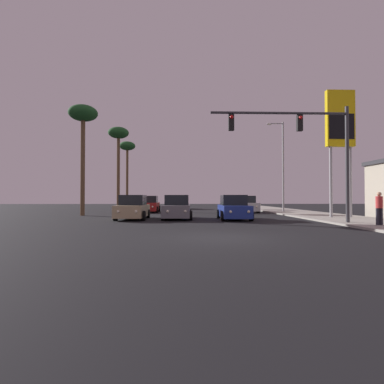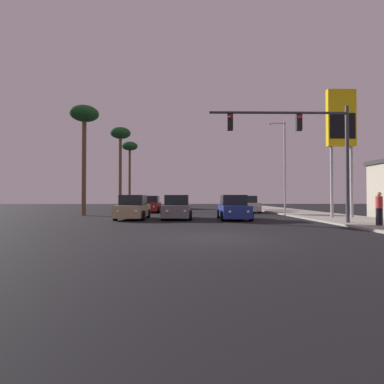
# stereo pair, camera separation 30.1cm
# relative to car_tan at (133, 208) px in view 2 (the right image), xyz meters

# --- Properties ---
(ground_plane) EXTENTS (120.00, 120.00, 0.00)m
(ground_plane) POSITION_rel_car_tan_xyz_m (4.92, -9.63, -0.76)
(ground_plane) COLOR black
(sidewalk_right) EXTENTS (5.00, 60.00, 0.12)m
(sidewalk_right) POSITION_rel_car_tan_xyz_m (14.42, 0.37, -0.70)
(sidewalk_right) COLOR #9E998E
(sidewalk_right) RESTS_ON ground
(car_tan) EXTENTS (2.04, 4.33, 1.68)m
(car_tan) POSITION_rel_car_tan_xyz_m (0.00, 0.00, 0.00)
(car_tan) COLOR tan
(car_tan) RESTS_ON ground
(car_red) EXTENTS (2.04, 4.31, 1.68)m
(car_red) POSITION_rel_car_tan_xyz_m (0.01, 9.87, 0.00)
(car_red) COLOR maroon
(car_red) RESTS_ON ground
(car_grey) EXTENTS (2.04, 4.34, 1.68)m
(car_grey) POSITION_rel_car_tan_xyz_m (3.06, 0.15, 0.00)
(car_grey) COLOR slate
(car_grey) RESTS_ON ground
(car_green) EXTENTS (2.04, 4.33, 1.68)m
(car_green) POSITION_rel_car_tan_xyz_m (3.03, 18.83, 0.00)
(car_green) COLOR #195933
(car_green) RESTS_ON ground
(car_blue) EXTENTS (2.04, 4.33, 1.68)m
(car_blue) POSITION_rel_car_tan_xyz_m (6.94, -0.46, 0.00)
(car_blue) COLOR navy
(car_blue) RESTS_ON ground
(car_silver) EXTENTS (2.04, 4.33, 1.68)m
(car_silver) POSITION_rel_car_tan_xyz_m (9.86, 9.33, 0.00)
(car_silver) COLOR #B7B7BC
(car_silver) RESTS_ON ground
(traffic_light_mast) EXTENTS (7.78, 0.36, 6.50)m
(traffic_light_mast) POSITION_rel_car_tan_xyz_m (10.43, -4.42, 3.99)
(traffic_light_mast) COLOR #38383D
(traffic_light_mast) RESTS_ON sidewalk_right
(street_lamp) EXTENTS (1.74, 0.24, 9.00)m
(street_lamp) POSITION_rel_car_tan_xyz_m (13.42, 8.88, 4.36)
(street_lamp) COLOR #99999E
(street_lamp) RESTS_ON sidewalk_right
(gas_station_sign) EXTENTS (2.00, 0.42, 9.00)m
(gas_station_sign) POSITION_rel_car_tan_xyz_m (14.63, -0.05, 5.86)
(gas_station_sign) COLOR #99999E
(gas_station_sign) RESTS_ON sidewalk_right
(pedestrian_on_sidewalk) EXTENTS (0.34, 0.32, 1.67)m
(pedestrian_on_sidewalk) POSITION_rel_car_tan_xyz_m (13.35, -6.10, 0.27)
(pedestrian_on_sidewalk) COLOR #23232D
(pedestrian_on_sidewalk) RESTS_ON sidewalk_right
(palm_tree_mid) EXTENTS (2.40, 2.40, 9.78)m
(palm_tree_mid) POSITION_rel_car_tan_xyz_m (-4.12, 14.37, 7.74)
(palm_tree_mid) COLOR brown
(palm_tree_mid) RESTS_ON ground
(palm_tree_near) EXTENTS (2.40, 2.40, 9.26)m
(palm_tree_near) POSITION_rel_car_tan_xyz_m (-4.92, 4.37, 7.29)
(palm_tree_near) COLOR brown
(palm_tree_near) RESTS_ON ground
(palm_tree_far) EXTENTS (2.40, 2.40, 9.97)m
(palm_tree_far) POSITION_rel_car_tan_xyz_m (-4.95, 24.37, 7.90)
(palm_tree_far) COLOR brown
(palm_tree_far) RESTS_ON ground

